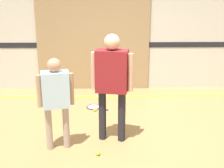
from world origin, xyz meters
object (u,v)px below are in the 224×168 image
object	(u,v)px
person_student_left	(56,94)
racket_spare_on_floor	(94,107)
tennis_ball_near_instructor	(98,153)
person_instructor	(112,77)
tennis_ball_by_spare_racket	(95,110)

from	to	relation	value
person_student_left	racket_spare_on_floor	bearing A→B (deg)	60.82
person_student_left	tennis_ball_near_instructor	world-z (taller)	person_student_left
person_instructor	person_student_left	world-z (taller)	person_instructor
racket_spare_on_floor	tennis_ball_near_instructor	distance (m)	1.83
person_instructor	racket_spare_on_floor	xyz separation A→B (m)	(-0.32, 1.34, -1.02)
racket_spare_on_floor	tennis_ball_by_spare_racket	distance (m)	0.19
tennis_ball_near_instructor	tennis_ball_by_spare_racket	xyz separation A→B (m)	(-0.09, 1.63, 0.00)
tennis_ball_near_instructor	racket_spare_on_floor	bearing A→B (deg)	93.37
person_student_left	racket_spare_on_floor	distance (m)	1.87
racket_spare_on_floor	tennis_ball_by_spare_racket	world-z (taller)	tennis_ball_by_spare_racket
person_student_left	tennis_ball_by_spare_racket	bearing A→B (deg)	58.01
racket_spare_on_floor	tennis_ball_near_instructor	bearing A→B (deg)	-54.68
tennis_ball_near_instructor	tennis_ball_by_spare_racket	world-z (taller)	same
racket_spare_on_floor	tennis_ball_near_instructor	world-z (taller)	tennis_ball_near_instructor
tennis_ball_near_instructor	tennis_ball_by_spare_racket	distance (m)	1.64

